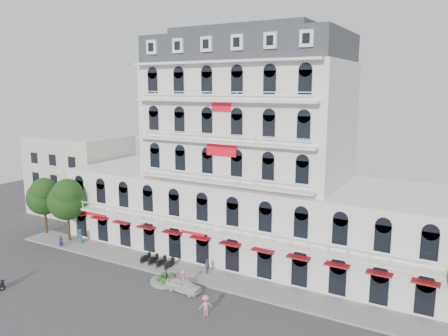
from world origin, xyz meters
TOP-DOWN VIEW (x-y plane):
  - ground at (0.00, 0.00)m, footprint 120.00×120.00m
  - sidewalk at (0.00, 9.00)m, footprint 53.00×4.00m
  - main_building at (0.00, 18.00)m, footprint 45.00×15.00m
  - flank_building_west at (-30.00, 20.00)m, footprint 14.00×10.00m
  - traffic_island at (-3.00, 6.00)m, footprint 3.20×3.20m
  - parked_scooter_row at (-6.35, 8.80)m, footprint 4.40×1.80m
  - tree_west_outer at (-25.95, 9.98)m, footprint 4.50×4.48m
  - tree_west_inner at (-20.95, 9.48)m, footprint 4.76×4.76m
  - parked_car at (-0.35, 5.20)m, footprint 3.81×1.73m
  - rider_center at (-0.55, 5.47)m, footprint 1.00×1.57m
  - pedestrian_left at (-19.00, 9.50)m, footprint 1.06×0.80m
  - pedestrian_mid at (-0.32, 9.50)m, footprint 1.10×0.89m
  - pedestrian_right at (3.92, 2.38)m, footprint 1.34×1.33m
  - pedestrian_far at (-20.00, 7.36)m, footprint 0.59×0.67m

SIDE VIEW (x-z plane):
  - ground at x=0.00m, z-range 0.00..0.00m
  - parked_scooter_row at x=-6.35m, z-range -0.55..0.55m
  - sidewalk at x=0.00m, z-range 0.00..0.16m
  - traffic_island at x=-3.00m, z-range -0.54..1.06m
  - parked_car at x=-0.35m, z-range 0.00..1.27m
  - pedestrian_far at x=-20.00m, z-range 0.00..1.53m
  - pedestrian_mid at x=-0.32m, z-range 0.00..1.76m
  - pedestrian_right at x=3.92m, z-range 0.00..1.86m
  - pedestrian_left at x=-19.00m, z-range 0.00..1.95m
  - rider_center at x=-0.55m, z-range 0.04..2.05m
  - tree_west_outer at x=-25.95m, z-range 1.47..9.23m
  - tree_west_inner at x=-20.95m, z-range 1.56..9.81m
  - flank_building_west at x=-30.00m, z-range 0.00..12.00m
  - main_building at x=0.00m, z-range -2.94..22.86m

